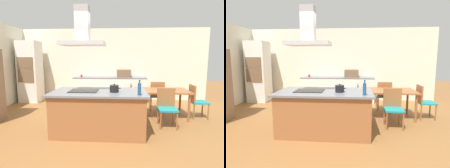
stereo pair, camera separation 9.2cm
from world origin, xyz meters
TOP-DOWN VIEW (x-y plane):
  - ground at (0.00, 1.50)m, footprint 16.00×16.00m
  - wall_back at (0.00, 3.25)m, footprint 7.20×0.10m
  - kitchen_island at (0.00, 0.00)m, footprint 1.99×1.09m
  - cooktop at (-0.33, 0.00)m, footprint 0.60×0.44m
  - tea_kettle at (0.32, -0.08)m, footprint 0.24×0.19m
  - olive_oil_bottle at (0.81, -0.35)m, footprint 0.07×0.07m
  - back_counter at (0.00, 2.88)m, footprint 2.66×0.62m
  - countertop_microwave at (0.51, 2.88)m, footprint 0.50×0.38m
  - coffee_mug_red at (-1.06, 2.86)m, footprint 0.08×0.08m
  - wall_oven_stack at (-2.90, 2.65)m, footprint 0.70×0.66m
  - dining_table at (1.52, 1.13)m, footprint 1.40×0.90m
  - chair_facing_back_wall at (1.52, 1.79)m, footprint 0.42×0.42m
  - chair_at_left_end at (0.61, 1.13)m, footprint 0.42×0.42m
  - chair_facing_island at (1.52, 0.46)m, footprint 0.42×0.42m
  - chair_at_right_end at (2.44, 1.13)m, footprint 0.42×0.42m
  - range_hood at (-0.33, 0.00)m, footprint 0.90×0.55m

SIDE VIEW (x-z plane):
  - ground at x=0.00m, z-range 0.00..0.00m
  - back_counter at x=0.00m, z-range 0.00..0.90m
  - kitchen_island at x=0.00m, z-range 0.00..0.90m
  - chair_facing_back_wall at x=1.52m, z-range 0.06..0.95m
  - chair_at_left_end at x=0.61m, z-range 0.06..0.95m
  - chair_facing_island at x=1.52m, z-range 0.06..0.95m
  - chair_at_right_end at x=2.44m, z-range 0.06..0.95m
  - dining_table at x=1.52m, z-range 0.29..1.04m
  - cooktop at x=-0.33m, z-range 0.90..0.91m
  - coffee_mug_red at x=-1.06m, z-range 0.90..0.99m
  - tea_kettle at x=0.32m, z-range 0.89..1.06m
  - olive_oil_bottle at x=0.81m, z-range 0.88..1.16m
  - countertop_microwave at x=0.51m, z-range 0.90..1.18m
  - wall_oven_stack at x=-2.90m, z-range 0.00..2.20m
  - wall_back at x=0.00m, z-range 0.00..2.70m
  - range_hood at x=-0.33m, z-range 1.71..2.49m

